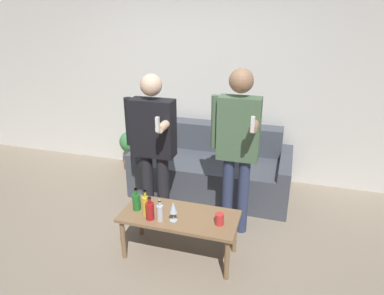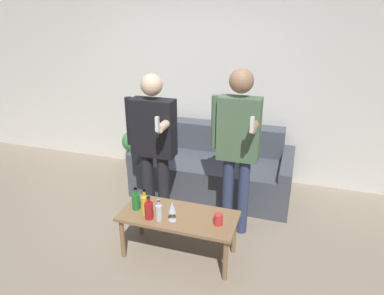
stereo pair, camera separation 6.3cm
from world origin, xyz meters
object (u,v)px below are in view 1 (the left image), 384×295
Objects in this scene: bottle_orange at (136,201)px; person_standing_left at (153,140)px; couch at (213,168)px; person_standing_right at (238,140)px; coffee_table at (179,220)px.

bottle_orange is 0.67m from person_standing_left.
couch is 8.90× the size of bottle_orange.
bottle_orange is 1.13m from person_standing_right.
person_standing_left is (-0.03, 0.51, 0.42)m from bottle_orange.
person_standing_left is at bearing -116.58° from couch.
couch reaches higher than coffee_table.
person_standing_left reaches higher than coffee_table.
couch is at bearing 73.64° from bottle_orange.
coffee_table is at bearing 3.03° from bottle_orange.
bottle_orange is at bearing -176.97° from coffee_table.
coffee_table is at bearing -47.94° from person_standing_left.
coffee_table is 0.63× the size of person_standing_right.
person_standing_right is at bearing -62.33° from couch.
person_standing_right reaches higher than couch.
coffee_table is 0.87m from person_standing_left.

